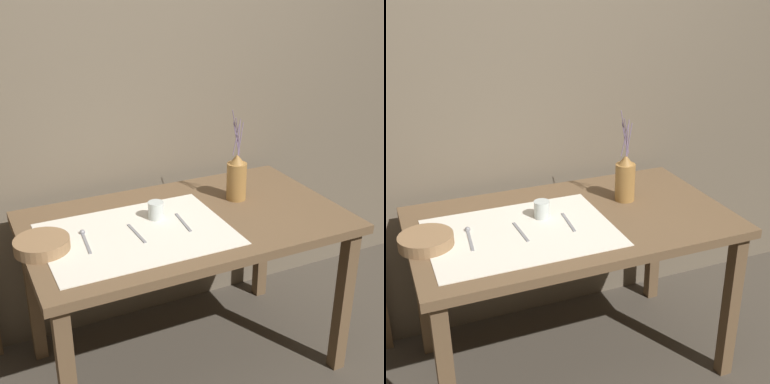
{
  "view_description": "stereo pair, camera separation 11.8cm",
  "coord_description": "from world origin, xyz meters",
  "views": [
    {
      "loc": [
        -0.89,
        -1.91,
        1.8
      ],
      "look_at": [
        0.03,
        0.0,
        0.9
      ],
      "focal_mm": 50.0,
      "sensor_mm": 36.0,
      "label": 1
    },
    {
      "loc": [
        -0.78,
        -1.96,
        1.8
      ],
      "look_at": [
        0.03,
        0.0,
        0.9
      ],
      "focal_mm": 50.0,
      "sensor_mm": 36.0,
      "label": 2
    }
  ],
  "objects": [
    {
      "name": "knife_center",
      "position": [
        -0.25,
        -0.05,
        0.78
      ],
      "size": [
        0.02,
        0.18,
        0.0
      ],
      "color": "gray",
      "rests_on": "wooden_table"
    },
    {
      "name": "glass_tumbler_near",
      "position": [
        -0.12,
        0.05,
        0.82
      ],
      "size": [
        0.07,
        0.07,
        0.08
      ],
      "color": "silver",
      "rests_on": "wooden_table"
    },
    {
      "name": "fork_inner",
      "position": [
        -0.03,
        -0.04,
        0.78
      ],
      "size": [
        0.03,
        0.18,
        0.0
      ],
      "color": "gray",
      "rests_on": "wooden_table"
    },
    {
      "name": "ground_plane",
      "position": [
        0.0,
        0.0,
        0.0
      ],
      "size": [
        12.0,
        12.0,
        0.0
      ],
      "primitive_type": "plane",
      "color": "#473F35"
    },
    {
      "name": "wooden_table",
      "position": [
        0.0,
        0.0,
        0.69
      ],
      "size": [
        1.4,
        0.82,
        0.78
      ],
      "color": "brown",
      "rests_on": "ground_plane"
    },
    {
      "name": "linen_cloth",
      "position": [
        -0.24,
        -0.05,
        0.78
      ],
      "size": [
        0.76,
        0.55,
        0.0
      ],
      "color": "silver",
      "rests_on": "wooden_table"
    },
    {
      "name": "stone_wall_back",
      "position": [
        0.0,
        0.52,
        1.2
      ],
      "size": [
        7.0,
        0.06,
        2.4
      ],
      "color": "#6B5E4C",
      "rests_on": "ground_plane"
    },
    {
      "name": "spoon_outer",
      "position": [
        -0.45,
        0.02,
        0.79
      ],
      "size": [
        0.03,
        0.19,
        0.02
      ],
      "color": "gray",
      "rests_on": "wooden_table"
    },
    {
      "name": "wooden_bowl",
      "position": [
        -0.62,
        -0.02,
        0.8
      ],
      "size": [
        0.22,
        0.22,
        0.05
      ],
      "color": "#8E6B47",
      "rests_on": "wooden_table"
    },
    {
      "name": "pitcher_with_flowers",
      "position": [
        0.31,
        0.09,
        0.88
      ],
      "size": [
        0.09,
        0.09,
        0.43
      ],
      "color": "olive",
      "rests_on": "wooden_table"
    }
  ]
}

